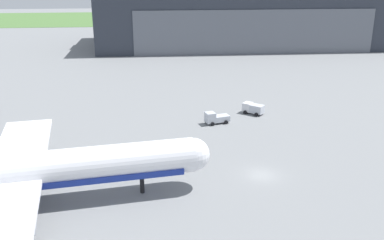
{
  "coord_description": "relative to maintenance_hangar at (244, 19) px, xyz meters",
  "views": [
    {
      "loc": [
        -13.95,
        -53.69,
        27.68
      ],
      "look_at": [
        -8.43,
        13.21,
        3.45
      ],
      "focal_mm": 41.99,
      "sensor_mm": 36.0,
      "label": 1
    }
  ],
  "objects": [
    {
      "name": "ground_plane",
      "position": [
        -16.22,
        -98.02,
        -8.51
      ],
      "size": [
        440.0,
        440.0,
        0.0
      ],
      "primitive_type": "plane",
      "color": "slate"
    },
    {
      "name": "grass_field_strip",
      "position": [
        -16.22,
        72.86,
        -8.47
      ],
      "size": [
        440.0,
        56.0,
        0.08
      ],
      "primitive_type": "cube",
      "color": "#4B7138",
      "rests_on": "ground_plane"
    },
    {
      "name": "maintenance_hangar",
      "position": [
        0.0,
        0.0,
        0.0
      ],
      "size": [
        96.18,
        36.05,
        17.93
      ],
      "color": "#2D333D",
      "rests_on": "ground_plane"
    },
    {
      "name": "airliner_near_left",
      "position": [
        -45.97,
        -103.61,
        -4.14
      ],
      "size": [
        44.27,
        37.65,
        14.08
      ],
      "color": "white",
      "rests_on": "ground_plane"
    },
    {
      "name": "stair_truck",
      "position": [
        -12.09,
        -72.71,
        -7.42
      ],
      "size": [
        4.2,
        3.88,
        1.98
      ],
      "color": "silver",
      "rests_on": "ground_plane"
    },
    {
      "name": "ops_van",
      "position": [
        -19.82,
        -77.42,
        -7.48
      ],
      "size": [
        4.65,
        3.04,
        2.16
      ],
      "color": "#B7BCC6",
      "rests_on": "ground_plane"
    }
  ]
}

